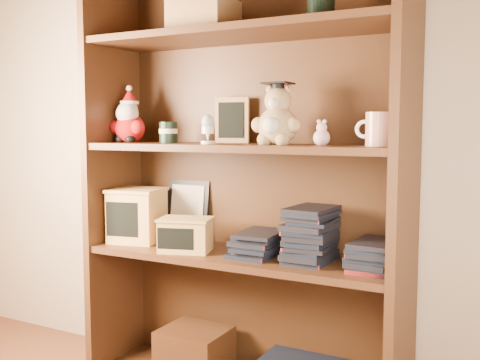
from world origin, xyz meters
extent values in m
cube|color=tan|center=(0.00, 1.50, 1.25)|extent=(3.00, 0.04, 2.50)
cube|color=#452713|center=(-0.40, 1.30, 0.80)|extent=(0.03, 0.35, 1.60)
cube|color=#452713|center=(0.77, 1.30, 0.80)|extent=(0.03, 0.35, 1.60)
cube|color=#402411|center=(0.19, 1.47, 0.80)|extent=(1.20, 0.02, 1.60)
cube|color=#452713|center=(0.19, 1.30, 1.34)|extent=(1.14, 0.33, 0.02)
cube|color=#402411|center=(-0.01, 1.30, 0.14)|extent=(0.25, 0.22, 0.18)
cube|color=#9E7547|center=(0.04, 1.30, 1.41)|extent=(0.22, 0.18, 0.12)
cylinder|color=black|center=(0.49, 1.30, 1.41)|extent=(0.09, 0.09, 0.11)
cube|color=#452713|center=(0.19, 1.30, 0.54)|extent=(1.14, 0.33, 0.02)
cube|color=#452713|center=(0.19, 1.30, 0.94)|extent=(1.14, 0.33, 0.02)
sphere|color=#A50F0F|center=(-0.31, 1.30, 1.00)|extent=(0.12, 0.12, 0.12)
sphere|color=#A50F0F|center=(-0.37, 1.29, 1.01)|extent=(0.06, 0.06, 0.06)
sphere|color=#A50F0F|center=(-0.26, 1.29, 1.01)|extent=(0.06, 0.06, 0.06)
sphere|color=black|center=(-0.34, 1.28, 0.96)|extent=(0.04, 0.04, 0.04)
sphere|color=black|center=(-0.29, 1.28, 0.96)|extent=(0.04, 0.04, 0.04)
sphere|color=white|center=(-0.31, 1.29, 1.06)|extent=(0.09, 0.09, 0.09)
sphere|color=#D8B293|center=(-0.31, 1.30, 1.08)|extent=(0.06, 0.06, 0.06)
cone|color=#A50F0F|center=(-0.31, 1.30, 1.13)|extent=(0.07, 0.07, 0.06)
sphere|color=white|center=(-0.31, 1.30, 1.16)|extent=(0.02, 0.02, 0.02)
cylinder|color=white|center=(-0.31, 1.30, 1.11)|extent=(0.07, 0.07, 0.01)
cylinder|color=black|center=(-0.13, 1.30, 0.99)|extent=(0.07, 0.07, 0.08)
cylinder|color=beige|center=(-0.13, 1.30, 1.00)|extent=(0.07, 0.07, 0.02)
cube|color=#9E7547|center=(0.09, 1.42, 1.04)|extent=(0.14, 0.04, 0.17)
cube|color=black|center=(0.09, 1.41, 1.04)|extent=(0.10, 0.02, 0.14)
cube|color=#9E7547|center=(0.09, 1.45, 0.96)|extent=(0.07, 0.07, 0.01)
cylinder|color=white|center=(0.10, 1.23, 0.96)|extent=(0.05, 0.05, 0.01)
cone|color=white|center=(0.10, 1.23, 0.98)|extent=(0.02, 0.02, 0.03)
cylinder|color=white|center=(0.10, 1.23, 1.00)|extent=(0.04, 0.04, 0.02)
ellipsoid|color=#A4B7C7|center=(0.10, 1.23, 1.03)|extent=(0.04, 0.04, 0.05)
sphere|color=tan|center=(0.33, 1.30, 1.01)|extent=(0.14, 0.14, 0.14)
sphere|color=white|center=(0.33, 1.25, 1.02)|extent=(0.06, 0.06, 0.06)
sphere|color=tan|center=(0.27, 1.29, 1.02)|extent=(0.05, 0.05, 0.05)
sphere|color=tan|center=(0.40, 1.29, 1.02)|extent=(0.05, 0.05, 0.05)
sphere|color=tan|center=(0.30, 1.27, 0.97)|extent=(0.05, 0.05, 0.05)
sphere|color=tan|center=(0.37, 1.27, 0.97)|extent=(0.05, 0.05, 0.05)
sphere|color=tan|center=(0.33, 1.30, 1.10)|extent=(0.09, 0.09, 0.09)
sphere|color=white|center=(0.33, 1.27, 1.09)|extent=(0.04, 0.04, 0.04)
sphere|color=tan|center=(0.30, 1.31, 1.14)|extent=(0.03, 0.03, 0.03)
sphere|color=tan|center=(0.37, 1.31, 1.14)|extent=(0.03, 0.03, 0.03)
cylinder|color=black|center=(0.33, 1.30, 1.15)|extent=(0.04, 0.04, 0.02)
cube|color=black|center=(0.33, 1.30, 1.16)|extent=(0.09, 0.09, 0.01)
cylinder|color=#A50F0F|center=(0.38, 1.29, 1.15)|extent=(0.00, 0.04, 0.03)
sphere|color=beige|center=(0.49, 1.30, 0.98)|extent=(0.06, 0.06, 0.06)
sphere|color=beige|center=(0.49, 1.30, 1.01)|extent=(0.04, 0.04, 0.04)
sphere|color=beige|center=(0.48, 1.30, 1.03)|extent=(0.01, 0.01, 0.01)
sphere|color=beige|center=(0.50, 1.30, 1.03)|extent=(0.01, 0.01, 0.01)
cylinder|color=silver|center=(0.69, 1.30, 1.00)|extent=(0.09, 0.09, 0.11)
torus|color=white|center=(0.64, 1.30, 1.00)|extent=(0.06, 0.01, 0.06)
cube|color=black|center=(-0.13, 1.45, 0.67)|extent=(0.19, 0.05, 0.24)
cube|color=beige|center=(-0.13, 1.44, 0.67)|extent=(0.16, 0.03, 0.20)
cube|color=tan|center=(-0.28, 1.30, 0.65)|extent=(0.22, 0.22, 0.21)
cube|color=black|center=(-0.28, 1.21, 0.65)|extent=(0.13, 0.03, 0.13)
cube|color=tan|center=(-0.28, 1.30, 0.76)|extent=(0.23, 0.23, 0.01)
cube|color=tan|center=(-0.01, 1.24, 0.61)|extent=(0.21, 0.18, 0.12)
cube|color=black|center=(-0.01, 1.17, 0.61)|extent=(0.13, 0.04, 0.08)
cube|color=tan|center=(-0.01, 1.24, 0.67)|extent=(0.22, 0.19, 0.01)
cube|color=black|center=(0.26, 1.30, 0.56)|extent=(0.14, 0.20, 0.02)
cube|color=black|center=(0.26, 1.30, 0.57)|extent=(0.14, 0.20, 0.02)
cube|color=black|center=(0.26, 1.30, 0.59)|extent=(0.14, 0.20, 0.02)
cube|color=black|center=(0.26, 1.30, 0.61)|extent=(0.14, 0.20, 0.02)
cube|color=black|center=(0.26, 1.30, 0.62)|extent=(0.14, 0.20, 0.02)
cube|color=black|center=(0.26, 1.30, 0.64)|extent=(0.14, 0.20, 0.02)
cube|color=black|center=(0.46, 1.30, 0.56)|extent=(0.14, 0.20, 0.02)
cube|color=black|center=(0.46, 1.30, 0.57)|extent=(0.14, 0.20, 0.02)
cube|color=black|center=(0.46, 1.30, 0.59)|extent=(0.14, 0.20, 0.02)
cube|color=black|center=(0.46, 1.30, 0.61)|extent=(0.14, 0.20, 0.02)
cube|color=black|center=(0.46, 1.30, 0.62)|extent=(0.14, 0.20, 0.02)
cube|color=black|center=(0.46, 1.30, 0.64)|extent=(0.14, 0.20, 0.02)
cube|color=black|center=(0.46, 1.30, 0.65)|extent=(0.14, 0.20, 0.02)
cube|color=black|center=(0.46, 1.30, 0.67)|extent=(0.14, 0.20, 0.02)
cube|color=black|center=(0.46, 1.30, 0.69)|extent=(0.14, 0.20, 0.02)
cube|color=black|center=(0.46, 1.30, 0.70)|extent=(0.14, 0.20, 0.02)
cube|color=black|center=(0.46, 1.30, 0.72)|extent=(0.14, 0.20, 0.02)
cube|color=black|center=(0.46, 1.30, 0.73)|extent=(0.14, 0.20, 0.02)
cube|color=black|center=(0.68, 1.30, 0.56)|extent=(0.14, 0.20, 0.02)
cube|color=black|center=(0.68, 1.30, 0.57)|extent=(0.14, 0.20, 0.02)
cube|color=black|center=(0.68, 1.30, 0.59)|extent=(0.14, 0.20, 0.02)
cube|color=black|center=(0.68, 1.30, 0.61)|extent=(0.14, 0.20, 0.02)
cube|color=black|center=(0.68, 1.30, 0.62)|extent=(0.14, 0.20, 0.02)
cube|color=black|center=(0.68, 1.30, 0.64)|extent=(0.14, 0.20, 0.02)
camera|label=1|loc=(1.14, -0.47, 1.01)|focal=42.00mm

